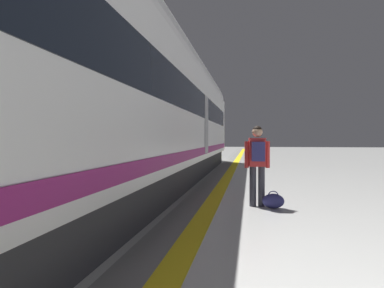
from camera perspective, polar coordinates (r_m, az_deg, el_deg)
safety_line_strip at (r=9.13m, az=3.86°, el=-8.05°), size 0.36×80.00×0.01m
tactile_edge_band at (r=9.17m, az=1.62°, el=-8.01°), size 0.67×80.00×0.01m
high_speed_train at (r=6.57m, az=-18.42°, el=10.32°), size 2.94×35.79×4.97m
passenger_near at (r=7.67m, az=10.25°, el=-2.28°), size 0.52×0.35×1.69m
duffel_bag_near at (r=7.61m, az=12.68°, el=-8.74°), size 0.44×0.26×0.36m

